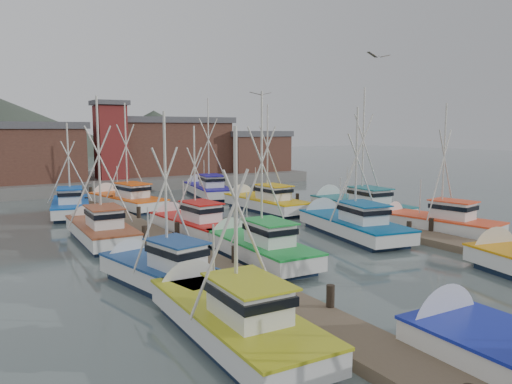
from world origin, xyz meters
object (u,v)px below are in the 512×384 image
boat_4 (255,247)px  boat_12 (124,200)px  boat_8 (190,224)px  lookout_tower (111,139)px

boat_4 → boat_12: (-0.74, 20.20, 0.00)m
boat_8 → lookout_tower: bearing=80.7°
lookout_tower → boat_8: bearing=-95.2°
lookout_tower → boat_12: (-2.85, -13.60, -4.87)m
boat_4 → boat_8: boat_4 is taller
boat_8 → boat_4: bearing=-91.8°
boat_4 → boat_12: 20.21m
boat_8 → boat_12: bearing=87.9°
boat_12 → boat_8: bearing=-99.1°
lookout_tower → boat_8: (-2.41, -26.37, -4.87)m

